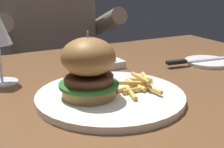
# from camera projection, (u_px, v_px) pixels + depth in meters

# --- Properties ---
(dining_table) EXTENTS (1.13, 0.87, 0.74)m
(dining_table) POSITION_uv_depth(u_px,v_px,m) (129.00, 120.00, 0.77)
(dining_table) COLOR brown
(dining_table) RESTS_ON ground
(main_plate) EXTENTS (0.31, 0.31, 0.01)m
(main_plate) POSITION_uv_depth(u_px,v_px,m) (110.00, 96.00, 0.64)
(main_plate) COLOR white
(main_plate) RESTS_ON dining_table
(burger_sandwich) EXTENTS (0.12, 0.12, 0.13)m
(burger_sandwich) POSITION_uv_depth(u_px,v_px,m) (88.00, 68.00, 0.61)
(burger_sandwich) COLOR #B78447
(burger_sandwich) RESTS_ON main_plate
(fries_pile) EXTENTS (0.11, 0.11, 0.03)m
(fries_pile) POSITION_uv_depth(u_px,v_px,m) (137.00, 85.00, 0.66)
(fries_pile) COLOR #E0B251
(fries_pile) RESTS_ON main_plate
(bread_plate) EXTENTS (0.13, 0.13, 0.01)m
(bread_plate) POSITION_uv_depth(u_px,v_px,m) (208.00, 62.00, 0.91)
(bread_plate) COLOR white
(bread_plate) RESTS_ON dining_table
(table_knife) EXTENTS (0.21, 0.04, 0.01)m
(table_knife) POSITION_uv_depth(u_px,v_px,m) (193.00, 61.00, 0.89)
(table_knife) COLOR silver
(table_knife) RESTS_ON bread_plate
(butter_dish) EXTENTS (0.07, 0.05, 0.04)m
(butter_dish) POSITION_uv_depth(u_px,v_px,m) (110.00, 64.00, 0.86)
(butter_dish) COLOR white
(butter_dish) RESTS_ON dining_table
(diner_person) EXTENTS (0.51, 0.36, 1.18)m
(diner_person) POSITION_uv_depth(u_px,v_px,m) (51.00, 74.00, 1.40)
(diner_person) COLOR #282833
(diner_person) RESTS_ON ground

